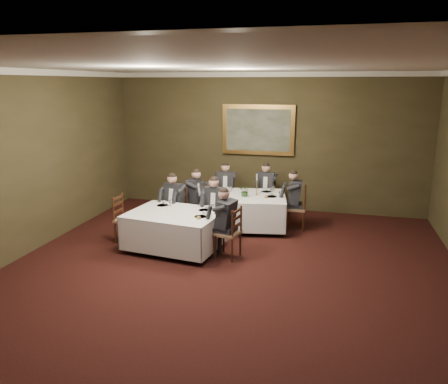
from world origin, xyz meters
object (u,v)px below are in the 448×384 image
at_px(diner_sec_backright, 215,215).
at_px(chair_sec_backleft, 176,220).
at_px(diner_main_endleft, 193,205).
at_px(chair_sec_backright, 215,225).
at_px(chair_main_backright, 266,205).
at_px(diner_main_backright, 266,196).
at_px(table_second, 175,228).
at_px(chair_main_backleft, 226,204).
at_px(painting, 258,130).
at_px(diner_sec_endright, 228,232).
at_px(chair_main_endright, 296,217).
at_px(diner_main_endright, 296,207).
at_px(chair_main_endleft, 193,214).
at_px(centerpiece, 245,190).
at_px(candlestick, 257,187).
at_px(diner_main_backleft, 226,195).
at_px(chair_sec_endleft, 127,229).
at_px(table_main, 244,209).
at_px(diner_sec_backleft, 175,210).
at_px(chair_sec_endright, 228,243).

bearing_deg(diner_sec_backright, chair_sec_backleft, -6.25).
relative_size(diner_main_endleft, chair_sec_backright, 1.35).
height_order(diner_main_endleft, chair_sec_backright, diner_main_endleft).
height_order(chair_main_backright, diner_main_backright, diner_main_backright).
relative_size(table_second, chair_main_backleft, 1.95).
relative_size(diner_sec_backright, painting, 0.72).
height_order(diner_main_endleft, diner_sec_endright, same).
height_order(chair_main_endright, diner_main_endright, diner_main_endright).
bearing_deg(chair_main_endleft, table_second, 9.58).
distance_m(centerpiece, candlestick, 0.30).
distance_m(diner_main_backleft, chair_main_endright, 1.95).
height_order(chair_main_backright, chair_sec_endleft, same).
relative_size(table_main, chair_main_backright, 2.07).
xyz_separation_m(chair_main_backright, chair_sec_endleft, (-2.52, -2.55, 0.00)).
height_order(chair_main_endleft, chair_sec_endleft, same).
relative_size(table_second, diner_main_endleft, 1.45).
distance_m(chair_main_endleft, chair_sec_backleft, 0.55).
distance_m(chair_main_backleft, centerpiece, 1.34).
bearing_deg(diner_sec_backright, chair_main_backright, -111.54).
height_order(diner_sec_backleft, diner_sec_endright, same).
height_order(chair_sec_endright, candlestick, candlestick).
height_order(chair_sec_backright, centerpiece, centerpiece).
height_order(diner_main_endright, painting, painting).
bearing_deg(diner_sec_backleft, chair_main_backright, -124.05).
relative_size(chair_sec_backright, candlestick, 1.98).
height_order(chair_sec_endleft, centerpiece, centerpiece).
xyz_separation_m(table_second, chair_main_endright, (2.22, 1.86, -0.17)).
bearing_deg(diner_sec_endright, diner_main_endright, -16.52).
bearing_deg(chair_main_backright, diner_main_endleft, 39.56).
bearing_deg(centerpiece, diner_main_endleft, -175.45).
distance_m(table_main, diner_sec_backright, 0.95).
xyz_separation_m(chair_sec_backleft, diner_sec_backright, (0.95, -0.13, 0.23)).
height_order(diner_main_endright, diner_sec_backleft, same).
relative_size(chair_sec_backleft, painting, 0.54).
height_order(diner_sec_backright, chair_sec_endleft, diner_sec_backright).
height_order(chair_sec_backleft, diner_sec_backleft, diner_sec_backleft).
distance_m(chair_sec_endright, diner_sec_endright, 0.23).
distance_m(diner_main_backright, diner_main_endleft, 1.92).
height_order(chair_main_backleft, chair_main_endright, same).
relative_size(table_second, chair_main_endright, 1.95).
relative_size(diner_main_backright, chair_main_endleft, 1.35).
height_order(chair_main_backleft, chair_sec_endright, same).
bearing_deg(chair_sec_endright, chair_sec_backright, 40.23).
bearing_deg(diner_main_endright, diner_main_backright, 42.04).
bearing_deg(chair_sec_backright, chair_sec_endleft, 24.17).
height_order(chair_main_endright, candlestick, candlestick).
distance_m(diner_main_endright, diner_sec_backright, 1.91).
bearing_deg(chair_sec_endright, chair_main_endright, -16.49).
height_order(chair_main_endright, diner_sec_backleft, diner_sec_backleft).
distance_m(candlestick, painting, 1.95).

